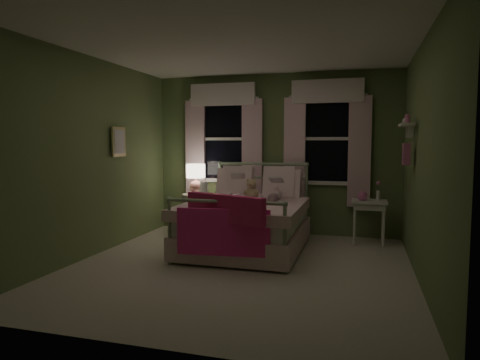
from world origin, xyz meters
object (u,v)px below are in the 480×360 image
(child_right, at_px, (273,180))
(table_lamp, at_px, (196,176))
(teddy_bear, at_px, (252,191))
(nightstand_right, at_px, (369,207))
(child_left, at_px, (236,178))
(bed, at_px, (247,222))
(nightstand_left, at_px, (196,208))

(child_right, bearing_deg, table_lamp, -21.07)
(teddy_bear, relative_size, nightstand_right, 0.50)
(child_left, bearing_deg, bed, 127.61)
(child_left, bearing_deg, child_right, -175.99)
(bed, height_order, table_lamp, bed)
(table_lamp, xyz_separation_m, nightstand_right, (2.72, 0.00, -0.40))
(child_right, distance_m, nightstand_left, 1.48)
(child_right, height_order, teddy_bear, child_right)
(teddy_bear, bearing_deg, nightstand_right, 16.72)
(bed, relative_size, child_left, 2.66)
(table_lamp, relative_size, nightstand_right, 0.74)
(table_lamp, height_order, nightstand_right, table_lamp)
(bed, distance_m, teddy_bear, 0.49)
(nightstand_left, bearing_deg, child_right, -13.94)
(child_right, xyz_separation_m, nightstand_right, (1.37, 0.34, -0.39))
(bed, distance_m, nightstand_right, 1.82)
(child_left, relative_size, nightstand_right, 1.20)
(nightstand_left, bearing_deg, bed, -35.35)
(child_left, relative_size, teddy_bear, 2.41)
(bed, relative_size, child_right, 2.71)
(child_left, distance_m, child_right, 0.56)
(table_lamp, bearing_deg, child_right, -13.94)
(child_left, bearing_deg, table_lamp, -19.03)
(table_lamp, bearing_deg, nightstand_left, 0.00)
(bed, relative_size, teddy_bear, 6.40)
(nightstand_right, bearing_deg, table_lamp, -179.92)
(child_right, xyz_separation_m, nightstand_left, (-1.34, 0.33, -0.53))
(teddy_bear, bearing_deg, child_left, 150.50)
(nightstand_left, bearing_deg, table_lamp, 0.00)
(child_left, bearing_deg, nightstand_left, -19.03)
(child_left, distance_m, teddy_bear, 0.36)
(bed, xyz_separation_m, child_right, (0.28, 0.42, 0.56))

